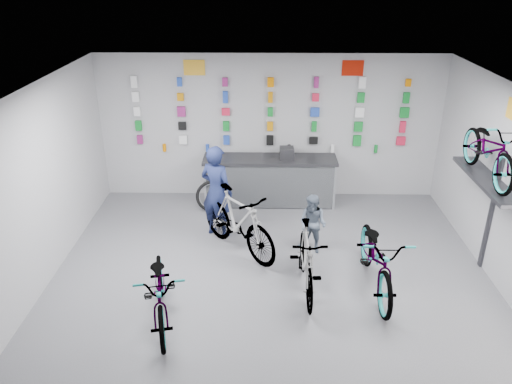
{
  "coord_description": "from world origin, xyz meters",
  "views": [
    {
      "loc": [
        -0.13,
        -5.89,
        4.58
      ],
      "look_at": [
        -0.25,
        1.4,
        1.23
      ],
      "focal_mm": 35.0,
      "sensor_mm": 36.0,
      "label": 1
    }
  ],
  "objects_px": {
    "counter": "(270,181)",
    "clerk": "(217,192)",
    "bike_right": "(377,257)",
    "bike_left": "(161,290)",
    "bike_service": "(238,222)",
    "customer": "(313,224)",
    "bike_center": "(306,260)"
  },
  "relations": [
    {
      "from": "counter",
      "to": "clerk",
      "type": "bearing_deg",
      "value": -125.64
    },
    {
      "from": "bike_right",
      "to": "clerk",
      "type": "xyz_separation_m",
      "value": [
        -2.56,
        1.64,
        0.32
      ]
    },
    {
      "from": "bike_left",
      "to": "bike_service",
      "type": "xyz_separation_m",
      "value": [
        0.98,
        1.85,
        0.1
      ]
    },
    {
      "from": "counter",
      "to": "bike_left",
      "type": "distance_m",
      "value": 4.09
    },
    {
      "from": "bike_left",
      "to": "bike_service",
      "type": "height_order",
      "value": "bike_service"
    },
    {
      "from": "clerk",
      "to": "customer",
      "type": "relative_size",
      "value": 1.64
    },
    {
      "from": "clerk",
      "to": "customer",
      "type": "bearing_deg",
      "value": -170.24
    },
    {
      "from": "bike_service",
      "to": "customer",
      "type": "xyz_separation_m",
      "value": [
        1.27,
        0.03,
        -0.06
      ]
    },
    {
      "from": "bike_center",
      "to": "bike_right",
      "type": "bearing_deg",
      "value": 2.25
    },
    {
      "from": "bike_center",
      "to": "bike_service",
      "type": "height_order",
      "value": "bike_service"
    },
    {
      "from": "bike_center",
      "to": "bike_service",
      "type": "relative_size",
      "value": 0.9
    },
    {
      "from": "bike_right",
      "to": "customer",
      "type": "height_order",
      "value": "bike_right"
    },
    {
      "from": "counter",
      "to": "clerk",
      "type": "xyz_separation_m",
      "value": [
        -0.96,
        -1.34,
        0.38
      ]
    },
    {
      "from": "bike_service",
      "to": "bike_center",
      "type": "bearing_deg",
      "value": -86.42
    },
    {
      "from": "counter",
      "to": "bike_center",
      "type": "xyz_separation_m",
      "value": [
        0.52,
        -3.04,
        0.04
      ]
    },
    {
      "from": "bike_center",
      "to": "bike_right",
      "type": "relative_size",
      "value": 0.85
    },
    {
      "from": "counter",
      "to": "bike_service",
      "type": "bearing_deg",
      "value": -106.01
    },
    {
      "from": "bike_center",
      "to": "clerk",
      "type": "distance_m",
      "value": 2.28
    },
    {
      "from": "bike_left",
      "to": "customer",
      "type": "relative_size",
      "value": 1.76
    },
    {
      "from": "bike_left",
      "to": "clerk",
      "type": "relative_size",
      "value": 1.07
    },
    {
      "from": "bike_center",
      "to": "bike_service",
      "type": "bearing_deg",
      "value": 133.47
    },
    {
      "from": "bike_center",
      "to": "bike_right",
      "type": "distance_m",
      "value": 1.07
    },
    {
      "from": "customer",
      "to": "counter",
      "type": "bearing_deg",
      "value": 143.95
    },
    {
      "from": "bike_left",
      "to": "customer",
      "type": "distance_m",
      "value": 2.93
    },
    {
      "from": "bike_service",
      "to": "customer",
      "type": "distance_m",
      "value": 1.28
    },
    {
      "from": "bike_right",
      "to": "bike_center",
      "type": "bearing_deg",
      "value": -177.14
    },
    {
      "from": "bike_left",
      "to": "bike_service",
      "type": "distance_m",
      "value": 2.09
    },
    {
      "from": "counter",
      "to": "customer",
      "type": "relative_size",
      "value": 2.57
    },
    {
      "from": "bike_center",
      "to": "clerk",
      "type": "bearing_deg",
      "value": 130.25
    },
    {
      "from": "bike_center",
      "to": "clerk",
      "type": "xyz_separation_m",
      "value": [
        -1.49,
        1.7,
        0.34
      ]
    },
    {
      "from": "bike_right",
      "to": "bike_service",
      "type": "xyz_separation_m",
      "value": [
        -2.15,
        1.04,
        0.04
      ]
    },
    {
      "from": "counter",
      "to": "bike_right",
      "type": "xyz_separation_m",
      "value": [
        1.6,
        -2.98,
        0.05
      ]
    }
  ]
}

